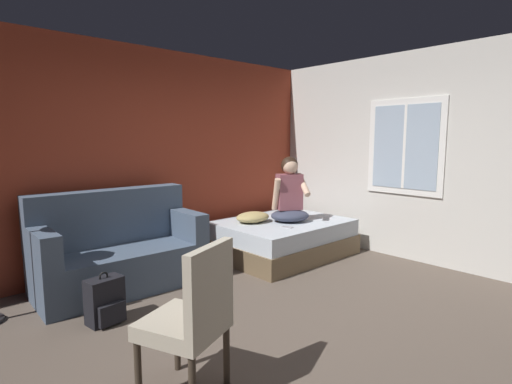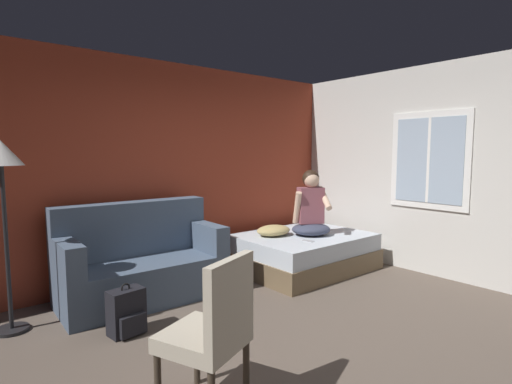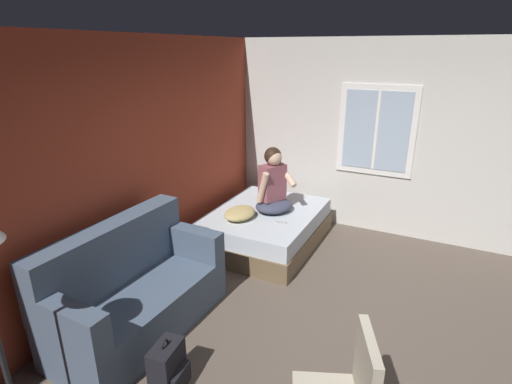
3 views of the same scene
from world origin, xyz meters
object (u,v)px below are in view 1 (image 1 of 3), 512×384
at_px(side_chair, 192,315).
at_px(backpack, 105,301).
at_px(throw_pillow, 253,217).
at_px(bed, 282,238).
at_px(person_seated, 290,195).
at_px(couch, 119,251).
at_px(cell_phone, 287,227).

distance_m(side_chair, backpack, 1.40).
bearing_deg(backpack, throw_pillow, 14.41).
relative_size(bed, person_seated, 2.00).
distance_m(backpack, throw_pillow, 2.34).
bearing_deg(side_chair, couch, 77.83).
relative_size(side_chair, cell_phone, 6.81).
xyz_separation_m(bed, throw_pillow, (-0.37, 0.20, 0.31)).
bearing_deg(couch, cell_phone, -20.50).
bearing_deg(backpack, person_seated, 6.33).
bearing_deg(couch, bed, -9.65).
bearing_deg(throw_pillow, cell_phone, -79.28).
distance_m(couch, throw_pillow, 1.80).
xyz_separation_m(side_chair, backpack, (-0.00, 1.36, -0.34)).
height_order(couch, side_chair, couch).
distance_m(bed, couch, 2.19).
bearing_deg(bed, person_seated, -59.97).
bearing_deg(side_chair, cell_phone, 30.85).
xyz_separation_m(couch, person_seated, (2.20, -0.45, 0.44)).
relative_size(backpack, cell_phone, 3.18).
bearing_deg(throw_pillow, bed, -28.15).
distance_m(couch, backpack, 0.90).
distance_m(bed, backpack, 2.64).
height_order(bed, couch, couch).
height_order(bed, throw_pillow, throw_pillow).
distance_m(side_chair, cell_phone, 2.73).
distance_m(throw_pillow, cell_phone, 0.55).
relative_size(person_seated, backpack, 1.91).
bearing_deg(person_seated, couch, 168.41).
distance_m(person_seated, cell_phone, 0.54).
bearing_deg(throw_pillow, couch, 174.56).
bearing_deg(couch, backpack, -121.52).
bearing_deg(backpack, cell_phone, 1.00).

